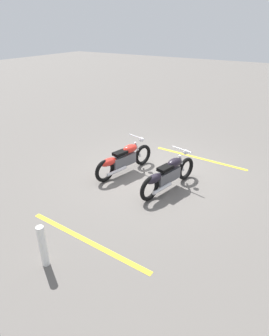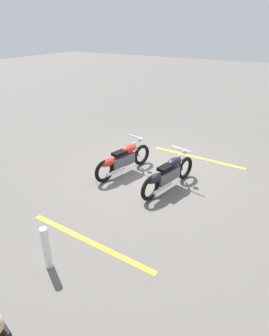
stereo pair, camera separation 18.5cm
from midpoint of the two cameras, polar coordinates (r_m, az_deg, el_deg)
ground_plane at (r=8.85m, az=4.62°, el=-0.87°), size 60.00×60.00×0.00m
motorcycle_bright_foreground at (r=8.58m, az=-1.58°, el=1.74°), size 2.20×0.74×1.04m
motorcycle_dark_foreground at (r=7.77m, az=7.25°, el=-1.31°), size 2.20×0.72×1.04m
bollard_post at (r=5.69m, az=-16.68°, el=-14.57°), size 0.14×0.14×0.88m
parking_stripe_near at (r=10.01m, az=13.18°, el=1.91°), size 0.26×3.20×0.01m
parking_stripe_mid at (r=6.32m, az=-8.57°, el=-13.96°), size 0.26×3.20×0.01m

